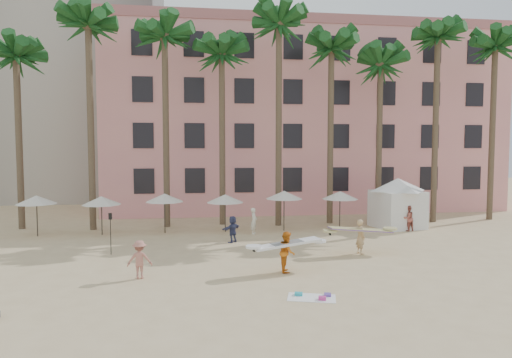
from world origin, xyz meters
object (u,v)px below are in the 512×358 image
object	(u,v)px
pink_hotel	(298,123)
carrier_yellow	(360,234)
carrier_white	(287,250)
cabana	(397,198)

from	to	relation	value
pink_hotel	carrier_yellow	xyz separation A→B (m)	(-1.30, -20.87, -6.95)
pink_hotel	carrier_white	xyz separation A→B (m)	(-5.86, -23.77, -7.01)
cabana	carrier_yellow	xyz separation A→B (m)	(-5.48, -7.39, -1.02)
pink_hotel	carrier_white	world-z (taller)	pink_hotel
carrier_yellow	carrier_white	xyz separation A→B (m)	(-4.57, -2.90, -0.06)
carrier_yellow	carrier_white	size ratio (longest dim) A/B	1.03
pink_hotel	carrier_white	bearing A→B (deg)	-103.86
carrier_white	cabana	bearing A→B (deg)	45.68
cabana	carrier_yellow	bearing A→B (deg)	-126.56
carrier_yellow	carrier_white	bearing A→B (deg)	-147.59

